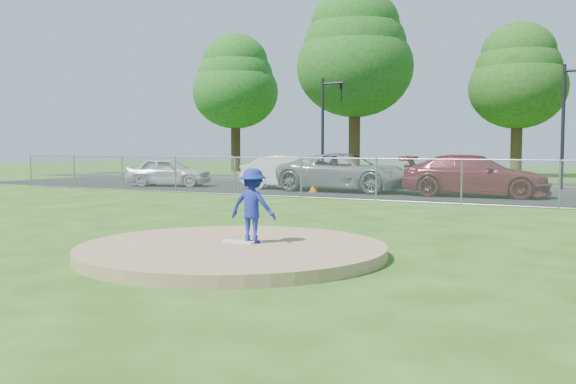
# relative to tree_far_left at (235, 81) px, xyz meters

# --- Properties ---
(ground) EXTENTS (120.00, 120.00, 0.00)m
(ground) POSITION_rel_tree_far_left_xyz_m (22.00, -23.00, -7.06)
(ground) COLOR #224C10
(ground) RESTS_ON ground
(pitchers_mound) EXTENTS (5.40, 5.40, 0.20)m
(pitchers_mound) POSITION_rel_tree_far_left_xyz_m (22.00, -33.00, -6.96)
(pitchers_mound) COLOR #91744F
(pitchers_mound) RESTS_ON ground
(pitching_rubber) EXTENTS (0.60, 0.15, 0.04)m
(pitching_rubber) POSITION_rel_tree_far_left_xyz_m (22.00, -32.80, -6.84)
(pitching_rubber) COLOR white
(pitching_rubber) RESTS_ON pitchers_mound
(chain_link_fence) EXTENTS (40.00, 0.06, 1.50)m
(chain_link_fence) POSITION_rel_tree_far_left_xyz_m (22.00, -21.00, -6.31)
(chain_link_fence) COLOR gray
(chain_link_fence) RESTS_ON ground
(parking_lot) EXTENTS (50.00, 8.00, 0.01)m
(parking_lot) POSITION_rel_tree_far_left_xyz_m (22.00, -16.50, -7.05)
(parking_lot) COLOR black
(parking_lot) RESTS_ON ground
(street) EXTENTS (60.00, 7.00, 0.01)m
(street) POSITION_rel_tree_far_left_xyz_m (22.00, -9.00, -7.06)
(street) COLOR #232326
(street) RESTS_ON ground
(tree_far_left) EXTENTS (6.72, 6.72, 10.74)m
(tree_far_left) POSITION_rel_tree_far_left_xyz_m (0.00, 0.00, 0.00)
(tree_far_left) COLOR #351E13
(tree_far_left) RESTS_ON ground
(tree_left) EXTENTS (7.84, 7.84, 12.53)m
(tree_left) POSITION_rel_tree_far_left_xyz_m (11.00, -2.00, 1.18)
(tree_left) COLOR #372414
(tree_left) RESTS_ON ground
(tree_center) EXTENTS (6.16, 6.16, 9.84)m
(tree_center) POSITION_rel_tree_far_left_xyz_m (21.00, 1.00, -0.59)
(tree_center) COLOR #372614
(tree_center) RESTS_ON ground
(traffic_signal_left) EXTENTS (1.28, 0.20, 5.60)m
(traffic_signal_left) POSITION_rel_tree_far_left_xyz_m (13.24, -11.00, -3.70)
(traffic_signal_left) COLOR black
(traffic_signal_left) RESTS_ON ground
(pitcher) EXTENTS (0.90, 0.58, 1.33)m
(pitcher) POSITION_rel_tree_far_left_xyz_m (22.21, -32.66, -6.20)
(pitcher) COLOR navy
(pitcher) RESTS_ON pitchers_mound
(traffic_cone) EXTENTS (0.36, 0.36, 0.71)m
(traffic_cone) POSITION_rel_tree_far_left_xyz_m (16.10, -18.17, -6.70)
(traffic_cone) COLOR orange
(traffic_cone) RESTS_ON parking_lot
(parked_car_silver) EXTENTS (4.40, 2.85, 1.39)m
(parked_car_silver) POSITION_rel_tree_far_left_xyz_m (8.00, -17.82, -6.35)
(parked_car_silver) COLOR silver
(parked_car_silver) RESTS_ON parking_lot
(parked_car_white) EXTENTS (4.74, 2.06, 1.52)m
(parked_car_white) POSITION_rel_tree_far_left_xyz_m (14.43, -16.96, -6.29)
(parked_car_white) COLOR white
(parked_car_white) RESTS_ON parking_lot
(parked_car_gray) EXTENTS (5.89, 2.73, 1.63)m
(parked_car_gray) POSITION_rel_tree_far_left_xyz_m (17.07, -17.05, -6.23)
(parked_car_gray) COLOR gray
(parked_car_gray) RESTS_ON parking_lot
(parked_car_darkred) EXTENTS (5.73, 2.77, 1.61)m
(parked_car_darkred) POSITION_rel_tree_far_left_xyz_m (22.57, -17.25, -6.25)
(parked_car_darkred) COLOR maroon
(parked_car_darkred) RESTS_ON parking_lot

